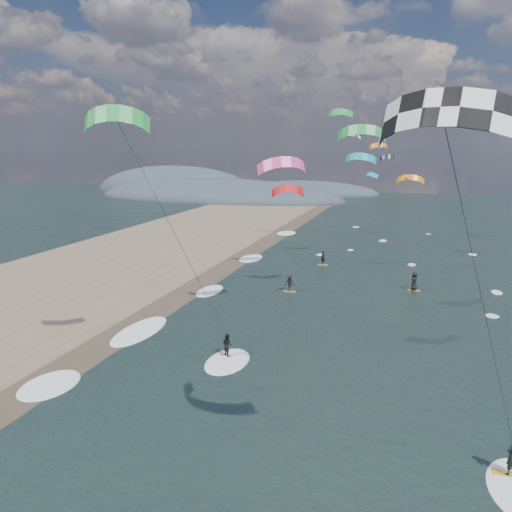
% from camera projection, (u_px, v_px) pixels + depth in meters
% --- Properties ---
extents(ground, '(260.00, 260.00, 0.00)m').
position_uv_depth(ground, '(185.00, 498.00, 19.39)').
color(ground, black).
rests_on(ground, ground).
extents(wet_sand_strip, '(3.00, 240.00, 0.00)m').
position_uv_depth(wet_sand_strip, '(85.00, 356.00, 32.30)').
color(wet_sand_strip, '#382D23').
rests_on(wet_sand_strip, ground).
extents(coastal_hills, '(80.00, 41.00, 15.00)m').
position_uv_depth(coastal_hills, '(212.00, 195.00, 132.98)').
color(coastal_hills, '#3D4756').
rests_on(coastal_hills, ground).
extents(kitesurfer_near_a, '(7.89, 8.80, 15.38)m').
position_uv_depth(kitesurfer_near_a, '(462.00, 207.00, 14.49)').
color(kitesurfer_near_a, '#C68623').
rests_on(kitesurfer_near_a, ground).
extents(kitesurfer_near_b, '(6.86, 8.65, 15.81)m').
position_uv_depth(kitesurfer_near_b, '(159.00, 210.00, 26.99)').
color(kitesurfer_near_b, '#C68623').
rests_on(kitesurfer_near_b, ground).
extents(far_kitesurfers, '(12.09, 12.09, 1.74)m').
position_uv_depth(far_kitesurfers, '(342.00, 278.00, 48.05)').
color(far_kitesurfers, '#C68623').
rests_on(far_kitesurfers, ground).
extents(bg_kite_field, '(15.02, 69.99, 10.70)m').
position_uv_depth(bg_kite_field, '(360.00, 154.00, 63.81)').
color(bg_kite_field, black).
rests_on(bg_kite_field, ground).
extents(shoreline_surf, '(2.40, 79.40, 0.11)m').
position_uv_depth(shoreline_surf, '(140.00, 332.00, 36.34)').
color(shoreline_surf, white).
rests_on(shoreline_surf, ground).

